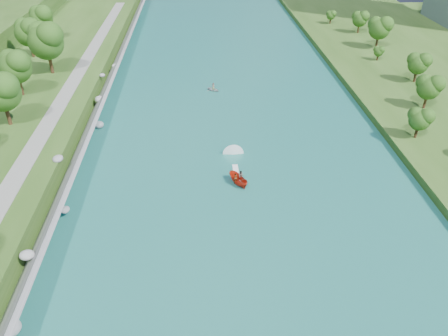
{
  "coord_description": "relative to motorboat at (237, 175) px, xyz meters",
  "views": [
    {
      "loc": [
        -5.99,
        -44.45,
        38.69
      ],
      "look_at": [
        -2.43,
        11.2,
        2.5
      ],
      "focal_mm": 35.0,
      "sensor_mm": 36.0,
      "label": 1
    }
  ],
  "objects": [
    {
      "name": "river_water",
      "position": [
        0.32,
        8.22,
        -0.75
      ],
      "size": [
        55.0,
        240.0,
        0.1
      ],
      "primitive_type": "cube",
      "color": "#1A6362",
      "rests_on": "ground"
    },
    {
      "name": "riverside_path",
      "position": [
        -32.18,
        8.22,
        2.75
      ],
      "size": [
        3.0,
        200.0,
        0.1
      ],
      "primitive_type": "cube",
      "color": "gray",
      "rests_on": "berm_west"
    },
    {
      "name": "raft",
      "position": [
        -2.21,
        35.1,
        -0.31
      ],
      "size": [
        3.57,
        3.46,
        1.72
      ],
      "rotation": [
        0.0,
        0.0,
        0.88
      ],
      "color": "#989BA0",
      "rests_on": "river_water"
    },
    {
      "name": "ground",
      "position": [
        0.32,
        -11.78,
        -0.8
      ],
      "size": [
        260.0,
        260.0,
        0.0
      ],
      "primitive_type": "plane",
      "color": "#2D5119",
      "rests_on": "ground"
    },
    {
      "name": "riprap_bank",
      "position": [
        -25.54,
        7.24,
        1.02
      ],
      "size": [
        4.48,
        236.0,
        4.62
      ],
      "color": "slate",
      "rests_on": "ground"
    },
    {
      "name": "motorboat",
      "position": [
        0.0,
        0.0,
        0.0
      ],
      "size": [
        3.6,
        19.0,
        2.09
      ],
      "rotation": [
        0.0,
        0.0,
        3.65
      ],
      "color": "red",
      "rests_on": "river_water"
    }
  ]
}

